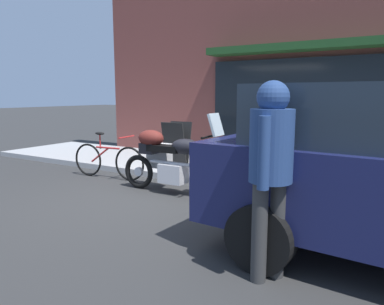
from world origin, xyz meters
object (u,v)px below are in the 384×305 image
touring_motorcycle (170,158)px  parked_bicycle (108,160)px  sandwich_board_sign (177,143)px  pedestrian_walking (271,157)px

touring_motorcycle → parked_bicycle: size_ratio=1.28×
sandwich_board_sign → parked_bicycle: bearing=-117.2°
touring_motorcycle → pedestrian_walking: size_ratio=1.22×
parked_bicycle → sandwich_board_sign: 1.60m
sandwich_board_sign → touring_motorcycle: bearing=-60.1°
pedestrian_walking → parked_bicycle: bearing=151.2°
touring_motorcycle → sandwich_board_sign: bearing=119.9°
touring_motorcycle → parked_bicycle: 1.72m
parked_bicycle → sandwich_board_sign: size_ratio=1.80×
touring_motorcycle → pedestrian_walking: 3.18m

